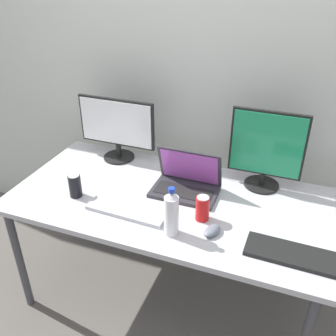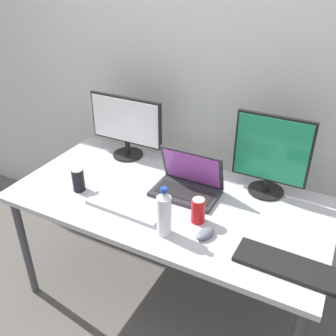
{
  "view_description": "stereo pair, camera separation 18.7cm",
  "coord_description": "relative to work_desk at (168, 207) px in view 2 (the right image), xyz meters",
  "views": [
    {
      "loc": [
        0.58,
        -1.51,
        1.86
      ],
      "look_at": [
        0.0,
        0.0,
        0.92
      ],
      "focal_mm": 40.0,
      "sensor_mm": 36.0,
      "label": 1
    },
    {
      "loc": [
        0.75,
        -1.44,
        1.86
      ],
      "look_at": [
        0.0,
        0.0,
        0.92
      ],
      "focal_mm": 40.0,
      "sensor_mm": 36.0,
      "label": 2
    }
  ],
  "objects": [
    {
      "name": "keyboard_main",
      "position": [
        0.67,
        -0.22,
        0.07
      ],
      "size": [
        0.44,
        0.16,
        0.02
      ],
      "primitive_type": "cube",
      "rotation": [
        0.0,
        0.0,
        -0.02
      ],
      "color": "black",
      "rests_on": "work_desk"
    },
    {
      "name": "water_bottle",
      "position": [
        0.12,
        -0.26,
        0.17
      ],
      "size": [
        0.07,
        0.07,
        0.25
      ],
      "color": "silver",
      "rests_on": "work_desk"
    },
    {
      "name": "laptop_silver",
      "position": [
        0.07,
        0.1,
        0.11
      ],
      "size": [
        0.35,
        0.23,
        0.23
      ],
      "color": "#2D2D33",
      "rests_on": "work_desk"
    },
    {
      "name": "monitor_left",
      "position": [
        -0.44,
        0.3,
        0.27
      ],
      "size": [
        0.48,
        0.19,
        0.39
      ],
      "color": "black",
      "rests_on": "work_desk"
    },
    {
      "name": "soda_can_near_keyboard",
      "position": [
        -0.46,
        -0.15,
        0.12
      ],
      "size": [
        0.07,
        0.07,
        0.13
      ],
      "color": "black",
      "rests_on": "work_desk"
    },
    {
      "name": "soda_can_by_laptop",
      "position": [
        0.22,
        -0.11,
        0.12
      ],
      "size": [
        0.07,
        0.07,
        0.13
      ],
      "color": "red",
      "rests_on": "work_desk"
    },
    {
      "name": "work_desk",
      "position": [
        0.0,
        0.0,
        0.0
      ],
      "size": [
        1.65,
        0.82,
        0.74
      ],
      "color": "#424247",
      "rests_on": "ground"
    },
    {
      "name": "wall_back",
      "position": [
        0.0,
        0.59,
        0.62
      ],
      "size": [
        7.0,
        0.08,
        2.6
      ],
      "primitive_type": "cube",
      "color": "silver",
      "rests_on": "ground"
    },
    {
      "name": "monitor_center",
      "position": [
        0.44,
        0.29,
        0.29
      ],
      "size": [
        0.39,
        0.19,
        0.44
      ],
      "color": "black",
      "rests_on": "work_desk"
    },
    {
      "name": "keyboard_aux",
      "position": [
        -0.15,
        -0.18,
        0.07
      ],
      "size": [
        0.41,
        0.15,
        0.02
      ],
      "primitive_type": "cube",
      "rotation": [
        0.0,
        0.0,
        -0.04
      ],
      "color": "#B2B2B7",
      "rests_on": "work_desk"
    },
    {
      "name": "mouse_by_keyboard",
      "position": [
        0.29,
        -0.2,
        0.08
      ],
      "size": [
        0.09,
        0.12,
        0.03
      ],
      "primitive_type": "ellipsoid",
      "rotation": [
        0.0,
        0.0,
        -0.32
      ],
      "color": "slate",
      "rests_on": "work_desk"
    },
    {
      "name": "ground_plane",
      "position": [
        0.0,
        0.0,
        -0.68
      ],
      "size": [
        16.0,
        16.0,
        0.0
      ],
      "primitive_type": "plane",
      "color": "#5B5651"
    }
  ]
}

